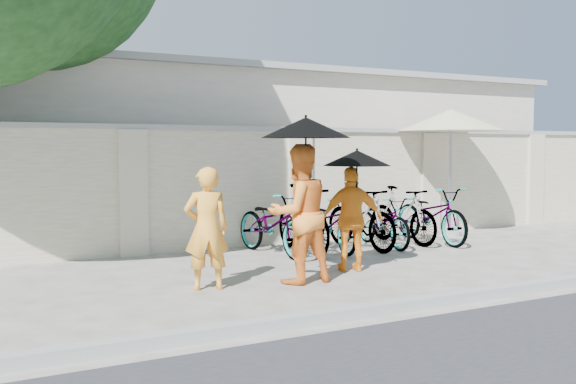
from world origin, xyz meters
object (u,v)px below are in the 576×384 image
monk_center (299,214)px  patio_umbrella (451,122)px  monk_right (352,219)px  monk_left (207,228)px

monk_center → patio_umbrella: (4.69, 2.44, 1.33)m
monk_center → monk_right: 1.08m
monk_left → monk_right: bearing=-163.9°
monk_left → monk_right: monk_left is taller
monk_center → monk_right: size_ratio=1.21×
monk_left → monk_right: size_ratio=1.02×
monk_left → monk_center: (1.18, -0.18, 0.14)m
monk_right → patio_umbrella: (3.67, 2.11, 1.48)m
monk_left → monk_center: 1.20m
monk_center → monk_right: (1.02, 0.33, -0.15)m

